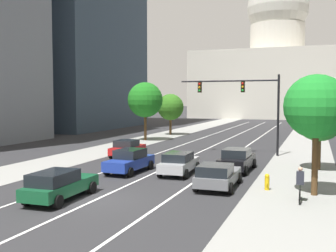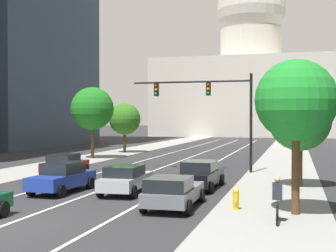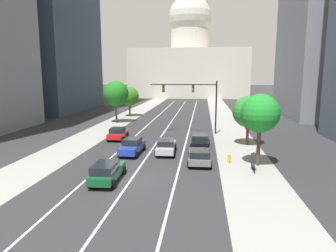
{
  "view_description": "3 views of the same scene",
  "coord_description": "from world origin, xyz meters",
  "views": [
    {
      "loc": [
        10.17,
        -17.27,
        5.02
      ],
      "look_at": [
        -0.65,
        12.14,
        2.89
      ],
      "focal_mm": 43.18,
      "sensor_mm": 36.0,
      "label": 1
    },
    {
      "loc": [
        10.17,
        -14.55,
        3.88
      ],
      "look_at": [
        0.45,
        20.55,
        3.3
      ],
      "focal_mm": 49.48,
      "sensor_mm": 36.0,
      "label": 2
    },
    {
      "loc": [
        5.28,
        -21.3,
        7.77
      ],
      "look_at": [
        1.68,
        9.58,
        2.54
      ],
      "focal_mm": 32.03,
      "sensor_mm": 36.0,
      "label": 3
    }
  ],
  "objects": [
    {
      "name": "ground_plane",
      "position": [
        0.0,
        40.0,
        0.0
      ],
      "size": [
        400.0,
        400.0,
        0.0
      ],
      "primitive_type": "plane",
      "color": "#2B2B2D"
    },
    {
      "name": "sidewalk_left",
      "position": [
        -9.19,
        35.0,
        0.01
      ],
      "size": [
        4.86,
        130.0,
        0.01
      ],
      "primitive_type": "cube",
      "color": "gray",
      "rests_on": "ground"
    },
    {
      "name": "sidewalk_right",
      "position": [
        9.19,
        35.0,
        0.01
      ],
      "size": [
        4.86,
        130.0,
        0.01
      ],
      "primitive_type": "cube",
      "color": "gray",
      "rests_on": "ground"
    },
    {
      "name": "lane_stripe_left",
      "position": [
        -3.38,
        25.0,
        0.01
      ],
      "size": [
        0.16,
        90.0,
        0.01
      ],
      "primitive_type": "cube",
      "color": "white",
      "rests_on": "ground"
    },
    {
      "name": "lane_stripe_center",
      "position": [
        0.0,
        25.0,
        0.01
      ],
      "size": [
        0.16,
        90.0,
        0.01
      ],
      "primitive_type": "cube",
      "color": "white",
      "rests_on": "ground"
    },
    {
      "name": "lane_stripe_right",
      "position": [
        3.38,
        25.0,
        0.01
      ],
      "size": [
        0.16,
        90.0,
        0.01
      ],
      "primitive_type": "cube",
      "color": "white",
      "rests_on": "ground"
    },
    {
      "name": "capitol_building",
      "position": [
        0.0,
        94.09,
        12.62
      ],
      "size": [
        41.69,
        26.22,
        37.9
      ],
      "color": "beige",
      "rests_on": "ground"
    },
    {
      "name": "car_silver",
      "position": [
        1.69,
        7.87,
        0.77
      ],
      "size": [
        2.08,
        4.45,
        1.47
      ],
      "rotation": [
        0.0,
        0.0,
        1.61
      ],
      "color": "#B2B5BA",
      "rests_on": "ground"
    },
    {
      "name": "car_gray",
      "position": [
        5.07,
        4.63,
        0.74
      ],
      "size": [
        2.16,
        4.47,
        1.44
      ],
      "rotation": [
        0.0,
        0.0,
        1.59
      ],
      "color": "slate",
      "rests_on": "ground"
    },
    {
      "name": "car_green",
      "position": [
        -1.68,
        -0.67,
        0.79
      ],
      "size": [
        2.05,
        4.66,
        1.51
      ],
      "rotation": [
        0.0,
        0.0,
        1.6
      ],
      "color": "#14512D",
      "rests_on": "ground"
    },
    {
      "name": "car_blue",
      "position": [
        -1.69,
        7.4,
        0.8
      ],
      "size": [
        2.07,
        4.58,
        1.58
      ],
      "rotation": [
        0.0,
        0.0,
        1.53
      ],
      "color": "#1E389E",
      "rests_on": "ground"
    },
    {
      "name": "car_black",
      "position": [
        5.07,
        10.54,
        0.79
      ],
      "size": [
        2.14,
        4.73,
        1.55
      ],
      "rotation": [
        0.0,
        0.0,
        1.54
      ],
      "color": "black",
      "rests_on": "ground"
    },
    {
      "name": "car_red",
      "position": [
        -5.07,
        13.99,
        0.76
      ],
      "size": [
        2.11,
        4.24,
        1.47
      ],
      "rotation": [
        0.0,
        0.0,
        1.61
      ],
      "color": "red",
      "rests_on": "ground"
    },
    {
      "name": "traffic_signal_mast",
      "position": [
        4.27,
        19.0,
        5.15
      ],
      "size": [
        8.96,
        0.39,
        7.11
      ],
      "color": "black",
      "rests_on": "ground"
    },
    {
      "name": "fire_hydrant",
      "position": [
        7.72,
        5.12,
        0.46
      ],
      "size": [
        0.26,
        0.35,
        0.91
      ],
      "color": "yellow",
      "rests_on": "ground"
    },
    {
      "name": "cyclist",
      "position": [
        9.51,
        3.1,
        0.85
      ],
      "size": [
        0.36,
        1.7,
        1.72
      ],
      "rotation": [
        0.0,
        0.0,
        1.58
      ],
      "color": "black",
      "rests_on": "ground"
    },
    {
      "name": "street_tree_near_left",
      "position": [
        -8.77,
        35.19,
        3.83
      ],
      "size": [
        3.64,
        3.64,
        5.67
      ],
      "color": "#51381E",
      "rests_on": "ground"
    },
    {
      "name": "street_tree_mid_left",
      "position": [
        -9.06,
        27.11,
        4.85
      ],
      "size": [
        4.21,
        4.21,
        6.97
      ],
      "color": "#51381E",
      "rests_on": "ground"
    },
    {
      "name": "street_tree_mid_right",
      "position": [
        10.38,
        12.85,
        3.79
      ],
      "size": [
        3.54,
        3.54,
        5.57
      ],
      "color": "#51381E",
      "rests_on": "ground"
    },
    {
      "name": "street_tree_far_right",
      "position": [
        10.16,
        4.78,
        4.59
      ],
      "size": [
        3.31,
        3.31,
        6.28
      ],
      "color": "#51381E",
      "rests_on": "ground"
    }
  ]
}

